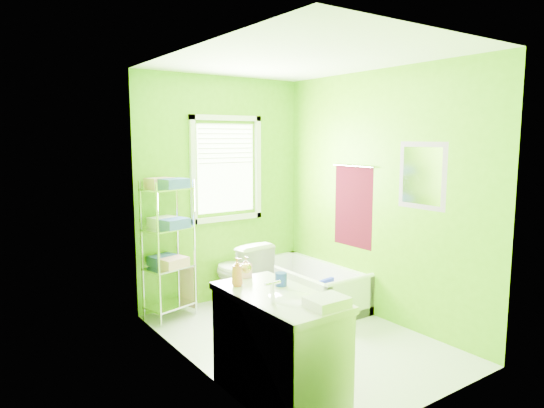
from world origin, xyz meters
TOP-DOWN VIEW (x-y plane):
  - ground at (0.00, 0.00)m, footprint 2.90×2.90m
  - room_envelope at (0.00, 0.00)m, footprint 2.14×2.94m
  - window at (0.05, 1.42)m, footprint 0.92×0.05m
  - door at (-1.04, -1.00)m, footprint 0.09×0.80m
  - right_wall_decor at (1.04, -0.02)m, footprint 0.04×1.48m
  - bathtub at (0.71, 0.69)m, footprint 0.67×1.44m
  - toilet at (0.01, 1.08)m, footprint 0.47×0.78m
  - vanity at (-0.79, -0.77)m, footprint 0.55×1.06m
  - wire_shelf_unit at (-0.76, 1.23)m, footprint 0.55×0.45m

SIDE VIEW (x-z plane):
  - ground at x=0.00m, z-range 0.00..0.00m
  - bathtub at x=0.71m, z-range -0.08..0.38m
  - toilet at x=0.01m, z-range 0.00..0.77m
  - vanity at x=-0.79m, z-range -0.08..0.94m
  - wire_shelf_unit at x=-0.76m, z-range 0.16..1.65m
  - door at x=-1.04m, z-range 0.00..2.00m
  - right_wall_decor at x=1.04m, z-range 0.74..1.91m
  - room_envelope at x=0.00m, z-range 0.24..2.86m
  - window at x=0.05m, z-range 1.00..2.22m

